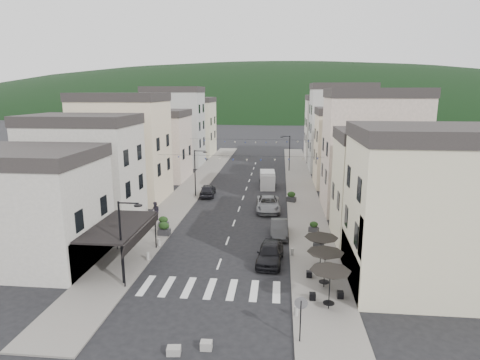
# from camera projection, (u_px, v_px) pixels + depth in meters

# --- Properties ---
(ground) EXTENTS (700.00, 700.00, 0.00)m
(ground) POSITION_uv_depth(u_px,v_px,m) (205.00, 304.00, 25.35)
(ground) COLOR black
(ground) RESTS_ON ground
(sidewalk_left) EXTENTS (4.00, 76.00, 0.12)m
(sidewalk_left) POSITION_uv_depth(u_px,v_px,m) (195.00, 185.00, 57.16)
(sidewalk_left) COLOR slate
(sidewalk_left) RESTS_ON ground
(sidewalk_right) EXTENTS (4.00, 76.00, 0.12)m
(sidewalk_right) POSITION_uv_depth(u_px,v_px,m) (301.00, 188.00, 55.69)
(sidewalk_right) COLOR slate
(sidewalk_right) RESTS_ON ground
(hill_backdrop) EXTENTS (640.00, 360.00, 70.00)m
(hill_backdrop) POSITION_uv_depth(u_px,v_px,m) (275.00, 109.00, 316.79)
(hill_backdrop) COLOR black
(hill_backdrop) RESTS_ON ground
(boutique_building) EXTENTS (12.00, 8.00, 8.00)m
(boutique_building) POSITION_uv_depth(u_px,v_px,m) (18.00, 213.00, 30.87)
(boutique_building) COLOR #ABA89D
(boutique_building) RESTS_ON ground
(bistro_building) EXTENTS (10.00, 8.00, 10.00)m
(bistro_building) POSITION_uv_depth(u_px,v_px,m) (428.00, 216.00, 26.73)
(bistro_building) COLOR beige
(bistro_building) RESTS_ON ground
(boutique_awning) EXTENTS (3.77, 7.50, 3.28)m
(boutique_awning) POSITION_uv_depth(u_px,v_px,m) (122.00, 227.00, 30.25)
(boutique_awning) COLOR black
(boutique_awning) RESTS_ON ground
(buildings_row_left) EXTENTS (10.20, 54.16, 14.00)m
(buildings_row_left) POSITION_uv_depth(u_px,v_px,m) (157.00, 138.00, 62.13)
(buildings_row_left) COLOR #ABA89D
(buildings_row_left) RESTS_ON ground
(buildings_row_right) EXTENTS (10.20, 54.16, 14.50)m
(buildings_row_right) POSITION_uv_depth(u_px,v_px,m) (349.00, 140.00, 58.11)
(buildings_row_right) COLOR beige
(buildings_row_right) RESTS_ON ground
(cafe_terrace) EXTENTS (2.50, 8.10, 2.53)m
(cafe_terrace) POSITION_uv_depth(u_px,v_px,m) (325.00, 256.00, 26.80)
(cafe_terrace) COLOR black
(cafe_terrace) RESTS_ON ground
(streetlamp_left_near) EXTENTS (1.70, 0.56, 6.00)m
(streetlamp_left_near) POSITION_uv_depth(u_px,v_px,m) (124.00, 234.00, 27.07)
(streetlamp_left_near) COLOR black
(streetlamp_left_near) RESTS_ON ground
(streetlamp_left_far) EXTENTS (1.70, 0.56, 6.00)m
(streetlamp_left_far) POSITION_uv_depth(u_px,v_px,m) (197.00, 168.00, 50.38)
(streetlamp_left_far) COLOR black
(streetlamp_left_far) RESTS_ON ground
(streetlamp_right_far) EXTENTS (1.70, 0.56, 6.00)m
(streetlamp_right_far) POSITION_uv_depth(u_px,v_px,m) (288.00, 149.00, 66.72)
(streetlamp_right_far) COLOR black
(streetlamp_right_far) RESTS_ON ground
(traffic_sign) EXTENTS (0.70, 0.07, 2.70)m
(traffic_sign) POSITION_uv_depth(u_px,v_px,m) (301.00, 310.00, 20.96)
(traffic_sign) COLOR black
(traffic_sign) RESTS_ON ground
(bollards) EXTENTS (11.66, 10.26, 0.60)m
(bollards) POSITION_uv_depth(u_px,v_px,m) (218.00, 262.00, 30.60)
(bollards) COLOR gray
(bollards) RESTS_ON ground
(bunting_near) EXTENTS (19.00, 0.28, 0.62)m
(bunting_near) POSITION_uv_depth(u_px,v_px,m) (240.00, 159.00, 45.50)
(bunting_near) COLOR black
(bunting_near) RESTS_ON ground
(bunting_far) EXTENTS (19.00, 0.28, 0.62)m
(bunting_far) POSITION_uv_depth(u_px,v_px,m) (250.00, 142.00, 61.05)
(bunting_far) COLOR black
(bunting_far) RESTS_ON ground
(parked_car_a) EXTENTS (2.27, 4.87, 1.61)m
(parked_car_a) POSITION_uv_depth(u_px,v_px,m) (270.00, 253.00, 31.27)
(parked_car_a) COLOR black
(parked_car_a) RESTS_ON ground
(parked_car_b) EXTENTS (1.59, 4.44, 1.46)m
(parked_car_b) POSITION_uv_depth(u_px,v_px,m) (279.00, 228.00, 37.12)
(parked_car_b) COLOR #303032
(parked_car_b) RESTS_ON ground
(parked_car_c) EXTENTS (2.91, 5.81, 1.58)m
(parked_car_c) POSITION_uv_depth(u_px,v_px,m) (268.00, 204.00, 45.00)
(parked_car_c) COLOR gray
(parked_car_c) RESTS_ON ground
(parked_car_d) EXTENTS (2.66, 5.30, 1.48)m
(parked_car_d) POSITION_uv_depth(u_px,v_px,m) (268.00, 182.00, 56.23)
(parked_car_d) COLOR black
(parked_car_d) RESTS_ON ground
(parked_car_e) EXTENTS (2.17, 4.68, 1.55)m
(parked_car_e) POSITION_uv_depth(u_px,v_px,m) (208.00, 190.00, 51.33)
(parked_car_e) COLOR black
(parked_car_e) RESTS_ON ground
(delivery_van) EXTENTS (2.29, 5.13, 2.40)m
(delivery_van) POSITION_uv_depth(u_px,v_px,m) (267.00, 179.00, 55.97)
(delivery_van) COLOR silver
(delivery_van) RESTS_ON ground
(pedestrian_a) EXTENTS (0.84, 0.71, 1.95)m
(pedestrian_a) POSITION_uv_depth(u_px,v_px,m) (119.00, 237.00, 33.81)
(pedestrian_a) COLOR black
(pedestrian_a) RESTS_ON sidewalk_left
(pedestrian_b) EXTENTS (1.18, 1.13, 1.92)m
(pedestrian_b) POSITION_uv_depth(u_px,v_px,m) (156.00, 211.00, 41.28)
(pedestrian_b) COLOR #24202B
(pedestrian_b) RESTS_ON sidewalk_left
(concrete_block_b) EXTENTS (0.61, 0.46, 0.45)m
(concrete_block_b) POSITION_uv_depth(u_px,v_px,m) (206.00, 345.00, 20.82)
(concrete_block_b) COLOR gray
(concrete_block_b) RESTS_ON ground
(concrete_block_c) EXTENTS (0.75, 0.58, 0.40)m
(concrete_block_c) POSITION_uv_depth(u_px,v_px,m) (174.00, 351.00, 20.44)
(concrete_block_c) COLOR gray
(concrete_block_c) RESTS_ON ground
(planter_la) EXTENTS (1.18, 0.72, 1.26)m
(planter_la) POSITION_uv_depth(u_px,v_px,m) (164.00, 229.00, 37.04)
(planter_la) COLOR #29292B
(planter_la) RESTS_ON sidewalk_left
(planter_lb) EXTENTS (1.14, 0.79, 1.17)m
(planter_lb) POSITION_uv_depth(u_px,v_px,m) (163.00, 222.00, 39.00)
(planter_lb) COLOR #2E2F31
(planter_lb) RESTS_ON sidewalk_left
(planter_ra) EXTENTS (0.98, 0.61, 1.04)m
(planter_ra) POSITION_uv_depth(u_px,v_px,m) (319.00, 242.00, 34.02)
(planter_ra) COLOR #2C2C2E
(planter_ra) RESTS_ON sidewalk_right
(planter_rb) EXTENTS (1.02, 0.77, 1.01)m
(planter_rb) POSITION_uv_depth(u_px,v_px,m) (314.00, 227.00, 37.94)
(planter_rb) COLOR #333336
(planter_rb) RESTS_ON sidewalk_right
(planter_rc) EXTENTS (1.27, 1.00, 1.25)m
(planter_rc) POSITION_uv_depth(u_px,v_px,m) (291.00, 197.00, 48.33)
(planter_rc) COLOR #2D2D30
(planter_rc) RESTS_ON sidewalk_right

